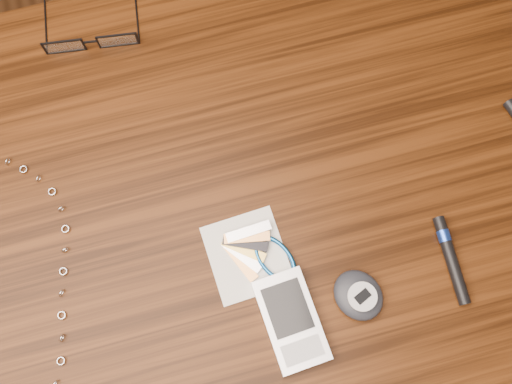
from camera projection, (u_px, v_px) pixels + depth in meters
ground at (237, 306)px, 1.45m from camera, size 3.80×3.80×0.00m
desk at (223, 253)px, 0.82m from camera, size 1.00×0.70×0.75m
eyeglasses at (91, 39)px, 0.78m from camera, size 0.13×0.13×0.03m
pda_phone at (291, 320)px, 0.69m from camera, size 0.06×0.11×0.02m
pedometer at (359, 295)px, 0.70m from camera, size 0.07×0.07×0.02m
notepad_keys at (260, 255)px, 0.72m from camera, size 0.11×0.10×0.01m
black_blue_pen at (450, 257)px, 0.71m from camera, size 0.02×0.10×0.01m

